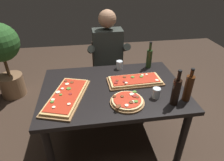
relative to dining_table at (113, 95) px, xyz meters
The scene contains 13 objects.
ground_plane 0.64m from the dining_table, ahead, with size 6.40×6.40×0.00m, color #38281E.
dining_table is the anchor object (origin of this frame).
pizza_rectangular_front 0.27m from the dining_table, 14.07° to the left, with size 0.57×0.26×0.05m.
pizza_rectangular_left 0.47m from the dining_table, 166.08° to the right, with size 0.45×0.66×0.05m.
pizza_round_far 0.30m from the dining_table, 71.79° to the right, with size 0.31×0.31×0.05m.
wine_bottle_dark 0.72m from the dining_table, 25.36° to the right, with size 0.07×0.07×0.31m.
oil_bottle_amber 0.63m from the dining_table, 34.35° to the right, with size 0.07×0.07×0.33m.
vinegar_bottle_green 0.65m from the dining_table, 37.40° to the left, with size 0.06×0.06×0.31m.
tumbler_near_camera 0.45m from the dining_table, 31.10° to the right, with size 0.07×0.07×0.10m.
tumbler_far_side 0.43m from the dining_table, 70.34° to the left, with size 0.07×0.07×0.10m.
diner_chair 0.87m from the dining_table, 86.49° to the left, with size 0.44×0.44×0.87m.
seated_diner 0.74m from the dining_table, 85.91° to the left, with size 0.53×0.41×1.33m.
potted_plant_corner 1.82m from the dining_table, 140.70° to the left, with size 0.54×0.54×1.13m.
Camera 1 is at (-0.25, -1.56, 1.78)m, focal length 30.65 mm.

